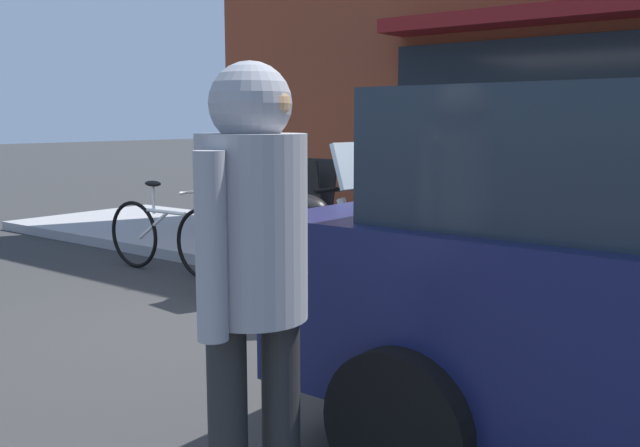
% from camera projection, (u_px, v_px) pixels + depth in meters
% --- Properties ---
extents(ground_plane, '(80.00, 80.00, 0.00)m').
position_uv_depth(ground_plane, '(239.00, 326.00, 5.36)').
color(ground_plane, '#2E2E2E').
extents(touring_motorcycle, '(2.14, 0.62, 1.40)m').
position_uv_depth(touring_motorcycle, '(273.00, 234.00, 5.93)').
color(touring_motorcycle, black).
rests_on(touring_motorcycle, ground_plane).
extents(parked_bicycle, '(1.74, 0.48, 0.95)m').
position_uv_depth(parked_bicycle, '(166.00, 236.00, 7.12)').
color(parked_bicycle, black).
rests_on(parked_bicycle, ground_plane).
extents(pedestrian_walking, '(0.44, 0.55, 1.76)m').
position_uv_depth(pedestrian_walking, '(253.00, 255.00, 2.39)').
color(pedestrian_walking, '#272727').
rests_on(pedestrian_walking, ground_plane).
extents(sandwich_board_sign, '(0.55, 0.42, 0.99)m').
position_uv_depth(sandwich_board_sign, '(309.00, 201.00, 8.16)').
color(sandwich_board_sign, black).
rests_on(sandwich_board_sign, sidewalk_curb).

